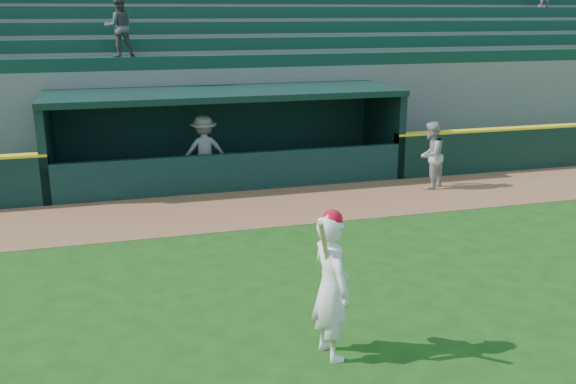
# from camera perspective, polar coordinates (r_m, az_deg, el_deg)

# --- Properties ---
(ground) EXTENTS (120.00, 120.00, 0.00)m
(ground) POSITION_cam_1_polar(r_m,az_deg,el_deg) (10.72, 2.37, -8.96)
(ground) COLOR #184210
(ground) RESTS_ON ground
(warning_track) EXTENTS (40.00, 3.00, 0.01)m
(warning_track) POSITION_cam_1_polar(r_m,az_deg,el_deg) (15.15, -3.42, -1.45)
(warning_track) COLOR brown
(warning_track) RESTS_ON ground
(dugout_player_front) EXTENTS (1.08, 1.04, 1.76)m
(dugout_player_front) POSITION_cam_1_polar(r_m,az_deg,el_deg) (17.06, 12.56, 3.20)
(dugout_player_front) COLOR #A3A39E
(dugout_player_front) RESTS_ON ground
(dugout_player_inside) EXTENTS (1.22, 0.71, 1.88)m
(dugout_player_inside) POSITION_cam_1_polar(r_m,az_deg,el_deg) (17.07, -7.45, 3.65)
(dugout_player_inside) COLOR gray
(dugout_player_inside) RESTS_ON ground
(dugout) EXTENTS (9.40, 2.80, 2.46)m
(dugout) POSITION_cam_1_polar(r_m,az_deg,el_deg) (17.80, -5.68, 5.58)
(dugout) COLOR slate
(dugout) RESTS_ON ground
(stands) EXTENTS (34.50, 6.27, 7.15)m
(stands) POSITION_cam_1_polar(r_m,az_deg,el_deg) (22.13, -7.92, 10.20)
(stands) COLOR slate
(stands) RESTS_ON ground
(batter_at_plate) EXTENTS (0.63, 0.84, 2.07)m
(batter_at_plate) POSITION_cam_1_polar(r_m,az_deg,el_deg) (8.51, 3.85, -8.24)
(batter_at_plate) COLOR white
(batter_at_plate) RESTS_ON ground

